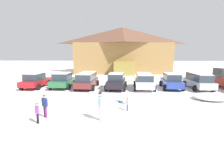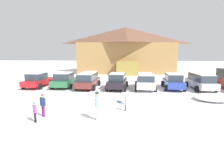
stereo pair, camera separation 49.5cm
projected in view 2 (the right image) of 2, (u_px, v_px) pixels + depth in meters
The scene contains 15 objects.
ground at pixel (70, 137), 8.03m from camera, with size 160.00×160.00×0.00m, color white.
ski_lodge at pixel (125, 50), 34.99m from camera, with size 18.90×11.73×8.85m.
parked_red_sedan at pixel (38, 80), 19.75m from camera, with size 2.31×4.23×1.67m.
parked_green_coupe at pixel (65, 80), 19.72m from camera, with size 2.28×4.17×1.68m.
parked_maroon_van at pixel (88, 80), 19.34m from camera, with size 2.32×4.83×1.72m.
parked_black_sedan at pixel (117, 81), 18.81m from camera, with size 2.42×4.34×1.73m.
parked_white_suv at pixel (145, 81), 18.73m from camera, with size 2.43×4.54×1.66m.
parked_blue_hatchback at pixel (173, 81), 18.74m from camera, with size 2.31×4.22×1.69m.
parked_silver_wagon at pixel (201, 81), 18.45m from camera, with size 2.09×4.60×1.72m.
skier_child_in_purple_jacket at pixel (35, 111), 9.68m from camera, with size 0.30×0.36×1.16m.
skier_teen_in_navy_coat at pixel (43, 104), 10.54m from camera, with size 0.44×0.36×1.41m.
skier_adult_in_blue_parka at pixel (97, 104), 9.96m from camera, with size 0.31×0.61×1.67m.
skier_child_in_pink_snowsuit at pixel (125, 103), 11.68m from camera, with size 0.15×0.33×0.89m.
pair_of_skis at pixel (120, 102), 13.73m from camera, with size 0.81×1.32×0.08m.
plowed_snow_pile at pixel (213, 98), 14.24m from camera, with size 2.92×2.34×0.50m, color white.
Camera 2 is at (2.44, -7.33, 3.83)m, focal length 28.00 mm.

